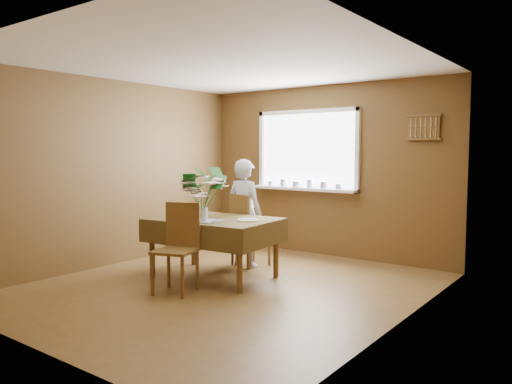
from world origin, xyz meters
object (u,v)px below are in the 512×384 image
Objects in this scene: dining_table at (214,225)px; seated_woman at (245,213)px; flower_bouquet at (202,191)px; chair_far at (246,227)px; chair_near at (179,244)px.

dining_table is 1.10× the size of seated_woman.
seated_woman is at bearing 96.77° from flower_bouquet.
seated_woman is (-0.00, -0.02, 0.19)m from chair_far.
flower_bouquet is (-0.03, 0.42, 0.55)m from chair_near.
chair_far is at bearing 89.59° from dining_table.
chair_far is at bearing 77.86° from chair_near.
flower_bouquet reaches higher than chair_near.
chair_far is 0.19m from seated_woman.
chair_far is at bearing -101.60° from seated_woman.
dining_table is 0.69m from chair_near.
chair_near is (0.14, -1.38, 0.00)m from chair_far.
chair_near is (0.08, -0.67, -0.11)m from dining_table.
seated_woman reaches higher than dining_table.
seated_woman reaches higher than chair_far.
flower_bouquet is at bearing 112.15° from chair_far.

